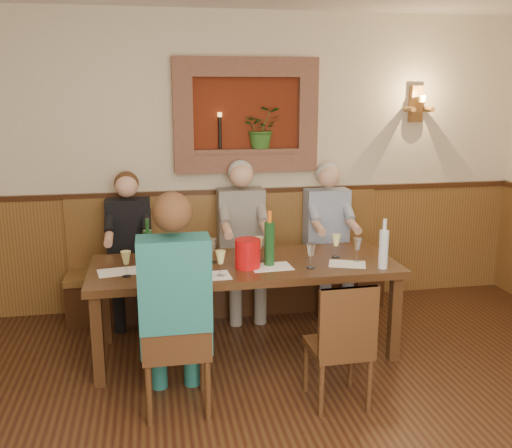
{
  "coord_description": "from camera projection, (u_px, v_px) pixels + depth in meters",
  "views": [
    {
      "loc": [
        -0.7,
        -2.4,
        2.07
      ],
      "look_at": [
        0.1,
        1.9,
        1.05
      ],
      "focal_mm": 40.0,
      "sensor_mm": 36.0,
      "label": 1
    }
  ],
  "objects": [
    {
      "name": "chair_near_left",
      "position": [
        177.0,
        369.0,
        3.75
      ],
      "size": [
        0.44,
        0.44,
        0.98
      ],
      "rotation": [
        0.0,
        0.0,
        0.0
      ],
      "color": "black",
      "rests_on": "ground"
    },
    {
      "name": "wainscoting",
      "position": [
        307.0,
        405.0,
        2.76
      ],
      "size": [
        6.02,
        6.02,
        1.15
      ],
      "color": "brown",
      "rests_on": "ground"
    },
    {
      "name": "wine_glass_7",
      "position": [
        221.0,
        264.0,
        4.16
      ],
      "size": [
        0.08,
        0.08,
        0.19
      ],
      "primitive_type": null,
      "color": "#EAF08F",
      "rests_on": "dining_table"
    },
    {
      "name": "tasting_sheet_c",
      "position": [
        347.0,
        264.0,
        4.47
      ],
      "size": [
        0.34,
        0.29,
        0.0
      ],
      "primitive_type": "cube",
      "rotation": [
        0.0,
        0.0,
        -0.35
      ],
      "color": "white",
      "rests_on": "dining_table"
    },
    {
      "name": "person_bench_mid",
      "position": [
        243.0,
        251.0,
        5.35
      ],
      "size": [
        0.43,
        0.53,
        1.46
      ],
      "color": "#5A5652",
      "rests_on": "ground"
    },
    {
      "name": "water_bottle",
      "position": [
        384.0,
        248.0,
        4.33
      ],
      "size": [
        0.1,
        0.1,
        0.39
      ],
      "rotation": [
        0.0,
        0.0,
        0.42
      ],
      "color": "silver",
      "rests_on": "dining_table"
    },
    {
      "name": "tasting_sheet_a",
      "position": [
        118.0,
        272.0,
        4.27
      ],
      "size": [
        0.32,
        0.26,
        0.0
      ],
      "primitive_type": "cube",
      "rotation": [
        0.0,
        0.0,
        0.16
      ],
      "color": "white",
      "rests_on": "dining_table"
    },
    {
      "name": "tasting_sheet_b",
      "position": [
        271.0,
        267.0,
        4.39
      ],
      "size": [
        0.32,
        0.24,
        0.0
      ],
      "primitive_type": "cube",
      "rotation": [
        0.0,
        0.0,
        0.06
      ],
      "color": "white",
      "rests_on": "dining_table"
    },
    {
      "name": "wine_glass_8",
      "position": [
        336.0,
        246.0,
        4.63
      ],
      "size": [
        0.08,
        0.08,
        0.19
      ],
      "primitive_type": null,
      "color": "#EAF08F",
      "rests_on": "dining_table"
    },
    {
      "name": "wine_bottle_green_b",
      "position": [
        148.0,
        247.0,
        4.37
      ],
      "size": [
        0.09,
        0.09,
        0.38
      ],
      "rotation": [
        0.0,
        0.0,
        0.43
      ],
      "color": "#19471E",
      "rests_on": "dining_table"
    },
    {
      "name": "wine_glass_2",
      "position": [
        357.0,
        250.0,
        4.52
      ],
      "size": [
        0.08,
        0.08,
        0.19
      ],
      "primitive_type": null,
      "color": "white",
      "rests_on": "dining_table"
    },
    {
      "name": "person_bench_left",
      "position": [
        130.0,
        261.0,
        5.18
      ],
      "size": [
        0.4,
        0.49,
        1.37
      ],
      "color": "black",
      "rests_on": "ground"
    },
    {
      "name": "wall_niche",
      "position": [
        250.0,
        120.0,
        5.35
      ],
      "size": [
        1.36,
        0.3,
        1.06
      ],
      "color": "#5F1F0D",
      "rests_on": "ground"
    },
    {
      "name": "person_chair_front",
      "position": [
        175.0,
        322.0,
        3.68
      ],
      "size": [
        0.45,
        0.55,
        1.49
      ],
      "color": "#1B545F",
      "rests_on": "ground"
    },
    {
      "name": "wine_bottle_green_a",
      "position": [
        269.0,
        243.0,
        4.4
      ],
      "size": [
        0.1,
        0.1,
        0.43
      ],
      "rotation": [
        0.0,
        0.0,
        0.39
      ],
      "color": "#19471E",
      "rests_on": "dining_table"
    },
    {
      "name": "chair_near_right",
      "position": [
        338.0,
        367.0,
        3.84
      ],
      "size": [
        0.4,
        0.4,
        0.88
      ],
      "rotation": [
        0.0,
        0.0,
        0.03
      ],
      "color": "black",
      "rests_on": "ground"
    },
    {
      "name": "dining_table",
      "position": [
        245.0,
        272.0,
        4.52
      ],
      "size": [
        2.4,
        0.9,
        0.75
      ],
      "color": "black",
      "rests_on": "ground"
    },
    {
      "name": "spittoon_bucket",
      "position": [
        248.0,
        254.0,
        4.36
      ],
      "size": [
        0.24,
        0.24,
        0.22
      ],
      "primitive_type": "cylinder",
      "rotation": [
        0.0,
        0.0,
        0.29
      ],
      "color": "red",
      "rests_on": "dining_table"
    },
    {
      "name": "person_bench_right",
      "position": [
        328.0,
        249.0,
        5.51
      ],
      "size": [
        0.42,
        0.51,
        1.42
      ],
      "color": "navy",
      "rests_on": "ground"
    },
    {
      "name": "wine_glass_6",
      "position": [
        311.0,
        256.0,
        4.35
      ],
      "size": [
        0.08,
        0.08,
        0.19
      ],
      "primitive_type": null,
      "color": "white",
      "rests_on": "dining_table"
    },
    {
      "name": "wine_glass_4",
      "position": [
        259.0,
        249.0,
        4.55
      ],
      "size": [
        0.08,
        0.08,
        0.19
      ],
      "primitive_type": null,
      "color": "#EAF08F",
      "rests_on": "dining_table"
    },
    {
      "name": "room_shell",
      "position": [
        313.0,
        135.0,
        2.47
      ],
      "size": [
        6.04,
        6.04,
        2.82
      ],
      "color": "beige",
      "rests_on": "ground"
    },
    {
      "name": "wine_glass_3",
      "position": [
        213.0,
        251.0,
        4.5
      ],
      "size": [
        0.08,
        0.08,
        0.19
      ],
      "primitive_type": null,
      "color": "white",
      "rests_on": "dining_table"
    },
    {
      "name": "wine_glass_1",
      "position": [
        251.0,
        255.0,
        4.36
      ],
      "size": [
        0.08,
        0.08,
        0.19
      ],
      "primitive_type": null,
      "color": "#EAF08F",
      "rests_on": "dining_table"
    },
    {
      "name": "wall_sconce",
      "position": [
        417.0,
        105.0,
        5.6
      ],
      "size": [
        0.25,
        0.2,
        0.35
      ],
      "color": "brown",
      "rests_on": "ground"
    },
    {
      "name": "wine_glass_5",
      "position": [
        141.0,
        251.0,
        4.48
      ],
      "size": [
        0.08,
        0.08,
        0.19
      ],
      "primitive_type": null,
      "color": "white",
      "rests_on": "dining_table"
    },
    {
      "name": "tasting_sheet_d",
      "position": [
        209.0,
        276.0,
        4.17
      ],
      "size": [
        0.32,
        0.24,
        0.0
      ],
      "primitive_type": "cube",
      "rotation": [
        0.0,
        0.0,
        0.06
      ],
      "color": "white",
      "rests_on": "dining_table"
    },
    {
      "name": "bench",
      "position": [
        229.0,
        277.0,
        5.5
      ],
      "size": [
        3.0,
        0.45,
        1.11
      ],
      "color": "#381E0F",
      "rests_on": "ground"
    },
    {
      "name": "wine_glass_0",
      "position": [
        126.0,
        264.0,
        4.15
      ],
      "size": [
        0.08,
        0.08,
        0.19
      ],
      "primitive_type": null,
      "color": "#EAF08F",
      "rests_on": "dining_table"
    }
  ]
}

